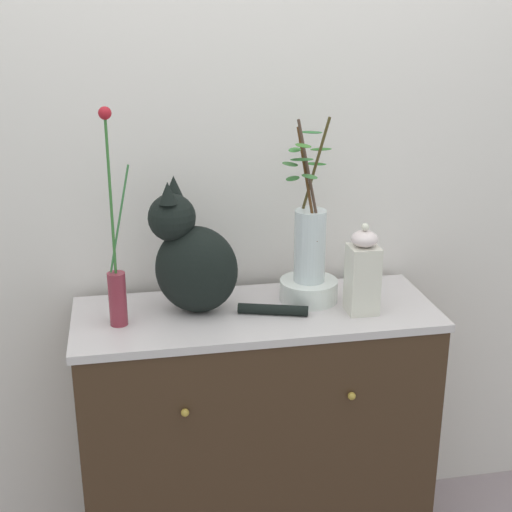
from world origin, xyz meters
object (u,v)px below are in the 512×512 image
object	(u,v)px
bowl_porcelain	(309,290)
jar_lidded_porcelain	(363,273)
sideboard	(256,437)
vase_slim_green	(116,278)
vase_glass_clear	(310,239)
cat_sitting	(192,258)

from	to	relation	value
bowl_porcelain	jar_lidded_porcelain	world-z (taller)	jar_lidded_porcelain
sideboard	bowl_porcelain	xyz separation A→B (m)	(0.18, 0.05, 0.49)
sideboard	bowl_porcelain	distance (m)	0.53
vase_slim_green	vase_glass_clear	bearing A→B (deg)	7.21
sideboard	vase_glass_clear	bearing A→B (deg)	15.91
vase_glass_clear	jar_lidded_porcelain	size ratio (longest dim) A/B	1.81
cat_sitting	vase_glass_clear	distance (m)	0.37
cat_sitting	vase_slim_green	distance (m)	0.24
sideboard	vase_slim_green	bearing A→B (deg)	-176.67
cat_sitting	vase_glass_clear	world-z (taller)	vase_glass_clear
cat_sitting	vase_slim_green	bearing A→B (deg)	-165.62
vase_slim_green	jar_lidded_porcelain	distance (m)	0.74
sideboard	cat_sitting	xyz separation A→B (m)	(-0.19, 0.03, 0.63)
sideboard	vase_glass_clear	xyz separation A→B (m)	(0.18, 0.05, 0.67)
vase_slim_green	jar_lidded_porcelain	xyz separation A→B (m)	(0.74, -0.04, -0.02)
vase_slim_green	bowl_porcelain	world-z (taller)	vase_slim_green
cat_sitting	jar_lidded_porcelain	distance (m)	0.52
vase_glass_clear	cat_sitting	bearing A→B (deg)	-177.35
sideboard	vase_slim_green	xyz separation A→B (m)	(-0.42, -0.02, 0.61)
sideboard	jar_lidded_porcelain	world-z (taller)	jar_lidded_porcelain
cat_sitting	bowl_porcelain	world-z (taller)	cat_sitting
bowl_porcelain	jar_lidded_porcelain	distance (m)	0.20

